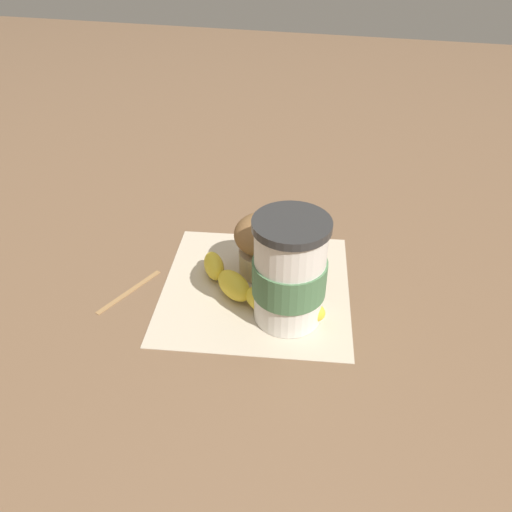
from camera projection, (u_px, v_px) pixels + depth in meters
The scene contains 6 objects.
ground_plane at pixel (256, 287), 0.68m from camera, with size 3.00×3.00×0.00m, color brown.
paper_napkin at pixel (256, 287), 0.68m from camera, with size 0.25×0.25×0.00m, color beige.
coffee_cup at pixel (289, 272), 0.60m from camera, with size 0.09×0.09×0.14m.
muffin at pixel (265, 243), 0.68m from camera, with size 0.08×0.08×0.09m.
banana at pixel (252, 291), 0.65m from camera, with size 0.19×0.11×0.03m.
wooden_stirrer at pixel (129, 291), 0.67m from camera, with size 0.11×0.01×0.00m, color #9E7547.
Camera 1 is at (-0.13, 0.51, 0.44)m, focal length 35.00 mm.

